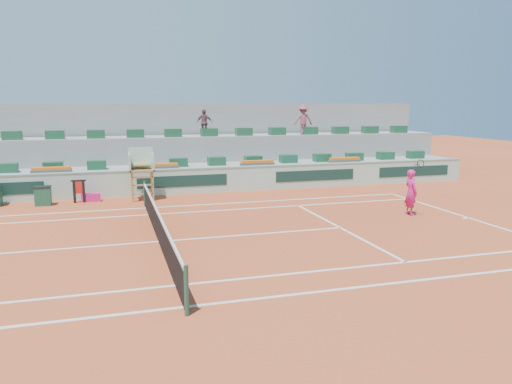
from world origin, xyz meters
TOP-DOWN VIEW (x-y plane):
  - ground at (0.00, 0.00)m, footprint 90.00×90.00m
  - seating_tier_lower at (0.00, 10.70)m, footprint 36.00×4.00m
  - seating_tier_upper at (0.00, 12.30)m, footprint 36.00×2.40m
  - stadium_back_wall at (0.00, 13.90)m, footprint 36.00×0.40m
  - player_bag at (-2.28, 7.72)m, footprint 0.83×0.37m
  - spectator_mid at (3.74, 11.63)m, footprint 0.95×0.69m
  - spectator_right at (9.61, 11.71)m, footprint 1.14×0.69m
  - court_lines at (0.00, 0.00)m, footprint 23.89×11.09m
  - tennis_net at (0.00, 0.00)m, footprint 0.10×11.97m
  - advertising_hoarding at (0.02, 8.50)m, footprint 36.00×0.34m
  - umpire_chair at (0.00, 7.50)m, footprint 1.10×0.90m
  - seat_row_lower at (0.00, 9.80)m, footprint 32.90×0.60m
  - seat_row_upper at (0.00, 11.70)m, footprint 32.90×0.60m
  - flower_planters at (-1.50, 9.00)m, footprint 26.80×0.36m
  - drink_cooler_a at (-4.25, 7.38)m, footprint 0.69×0.60m
  - towel_rack at (-2.77, 7.56)m, footprint 0.65×0.11m
  - tennis_player at (10.02, 1.17)m, footprint 0.46×0.90m

SIDE VIEW (x-z plane):
  - ground at x=0.00m, z-range 0.00..0.00m
  - court_lines at x=0.00m, z-range 0.00..0.01m
  - player_bag at x=-2.28m, z-range 0.00..0.37m
  - drink_cooler_a at x=-4.25m, z-range 0.00..0.84m
  - tennis_net at x=0.00m, z-range -0.02..1.08m
  - seating_tier_lower at x=0.00m, z-range 0.00..1.20m
  - towel_rack at x=-2.77m, z-range 0.09..1.12m
  - advertising_hoarding at x=0.02m, z-range 0.00..1.26m
  - tennis_player at x=10.02m, z-range -0.22..2.06m
  - seating_tier_upper at x=0.00m, z-range 0.00..2.60m
  - flower_planters at x=-1.50m, z-range 1.19..1.47m
  - seat_row_lower at x=0.00m, z-range 1.20..1.64m
  - umpire_chair at x=0.00m, z-range 0.34..2.74m
  - stadium_back_wall at x=0.00m, z-range 0.00..4.40m
  - seat_row_upper at x=0.00m, z-range 2.60..3.04m
  - spectator_mid at x=3.74m, z-range 2.60..4.10m
  - spectator_right at x=9.61m, z-range 2.60..4.31m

